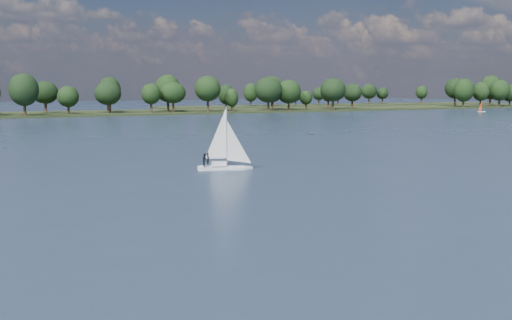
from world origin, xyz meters
The scene contains 6 objects.
ground centered at (0.00, 100.00, 0.00)m, with size 700.00×700.00×0.00m, color #233342.
far_shore centered at (0.00, 212.00, 0.00)m, with size 660.00×40.00×1.50m, color black.
far_shore_back centered at (160.00, 260.00, 0.00)m, with size 220.00×30.00×1.40m, color black.
sailboat centered at (-3.39, 52.65, 2.27)m, with size 6.39×3.56×8.11m.
dinghy_orange centered at (161.14, 162.15, 1.16)m, with size 3.24×1.74×4.90m.
treeline centered at (0.49, 207.80, 8.14)m, with size 561.93×74.49×17.92m.
Camera 1 is at (-30.22, -11.19, 9.90)m, focal length 40.00 mm.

